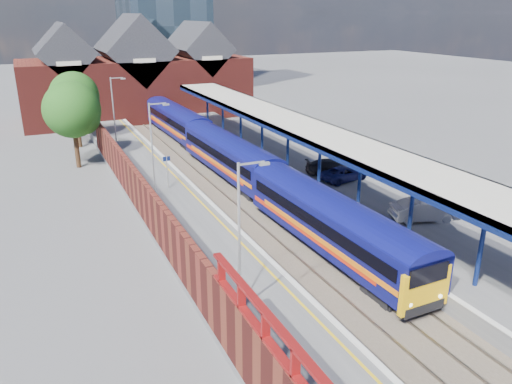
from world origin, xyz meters
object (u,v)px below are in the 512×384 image
Objects in this scene: lamp_post_d at (115,108)px; parked_car_dark at (331,167)px; lamp_post_c at (154,145)px; lamp_post_b at (242,228)px; parked_car_silver at (424,210)px; parked_car_blue at (345,173)px; train at (200,134)px; platform_sign at (167,166)px.

lamp_post_d is 22.32m from parked_car_dark.
lamp_post_c is 1.64× the size of parked_car_dark.
lamp_post_b reaches higher than parked_car_silver.
lamp_post_c is at bearing 90.00° from lamp_post_b.
lamp_post_c is at bearing 69.69° from parked_car_silver.
parked_car_silver is 1.03× the size of parked_car_dark.
parked_car_dark is 1.02× the size of parked_car_blue.
lamp_post_d is at bearing 29.64° from parked_car_blue.
parked_car_silver is at bearing -161.72° from parked_car_dark.
train is at bearing 59.84° from lamp_post_c.
lamp_post_d is at bearing 60.15° from parked_car_dark.
lamp_post_b is at bearing 124.31° from parked_car_silver.
lamp_post_c reaches higher than parked_car_dark.
lamp_post_d is 31.40m from parked_car_silver.
parked_car_dark is (-0.05, 11.11, -0.10)m from parked_car_silver.
lamp_post_d reaches higher than train.
lamp_post_b is 20.50m from parked_car_blue.
train is 9.42× the size of lamp_post_c.
platform_sign is 0.60× the size of parked_car_blue.
parked_car_silver is (14.86, 4.53, -3.27)m from lamp_post_b.
train is 9.42× the size of lamp_post_b.
lamp_post_c reaches higher than parked_car_blue.
parked_car_silver is 11.11m from parked_car_dark.
parked_car_blue is (0.05, -1.94, -0.04)m from parked_car_dark.
train is 8.72m from lamp_post_d.
train is 17.31m from parked_car_blue.
lamp_post_b is 1.60× the size of parked_car_silver.
lamp_post_b is at bearing 154.56° from parked_car_dark.
parked_car_dark is (14.81, -0.36, -3.37)m from lamp_post_c.
lamp_post_b reaches higher than parked_car_dark.
lamp_post_c is at bearing -120.16° from train.
train is 15.04× the size of parked_car_silver.
lamp_post_b is at bearing -90.00° from lamp_post_d.
lamp_post_c reaches higher than train.
parked_car_dark is at bearing -9.96° from platform_sign.
parked_car_blue is (0.00, 9.16, -0.14)m from parked_car_silver.
parked_car_silver is at bearing 170.57° from parked_car_blue.
platform_sign reaches higher than parked_car_silver.
lamp_post_d reaches higher than parked_car_silver.
lamp_post_b is 21.80m from parked_car_dark.
parked_car_silver is at bearing -74.34° from train.
train is 15.90m from lamp_post_c.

